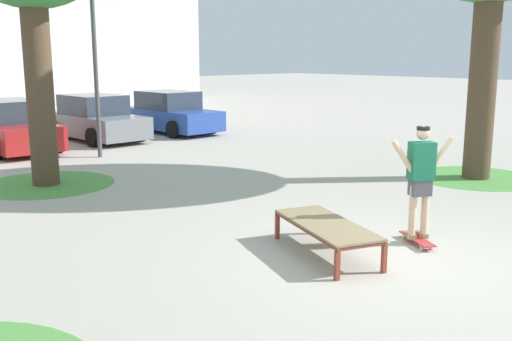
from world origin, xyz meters
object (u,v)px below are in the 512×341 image
Objects in this scene: skater at (421,174)px; car_grey at (95,119)px; car_red at (9,128)px; light_post at (93,16)px; skateboard at (417,239)px; skate_box at (326,226)px; car_blue at (170,114)px.

skater is 0.40× the size of car_grey.
car_red is 4.44m from light_post.
skateboard is at bearing -96.47° from car_grey.
skateboard is 13.49m from car_grey.
skater is at bearing -83.72° from car_red.
skateboard is at bearing -118.72° from skater.
skater reaches higher than car_grey.
car_grey reaches higher than skate_box.
car_grey and car_blue have the same top height.
car_blue is at bearing 3.66° from car_red.
car_grey reaches higher than skateboard.
light_post is at bearing 89.83° from skater.
skateboard is (1.37, -0.61, -0.34)m from skate_box.
skateboard is 13.08m from car_red.
light_post is (-4.44, -3.16, 3.13)m from car_blue.
car_grey is 1.00× the size of car_blue.
skate_box is 1.64m from skater.
light_post reaches higher than car_grey.
car_grey is (1.52, 13.39, 0.61)m from skateboard.
skater is at bearing 61.28° from skateboard.
skateboard is 0.19× the size of car_blue.
car_red is 5.91m from car_blue.
skater is (1.37, -0.61, 0.66)m from skate_box.
skate_box is 0.49× the size of car_red.
light_post is (0.03, 10.20, 2.75)m from skater.
light_post reaches higher than skateboard.
skater is at bearing -24.02° from skate_box.
skater is 10.57m from light_post.
car_grey is at bearing 64.94° from light_post.
car_blue is at bearing 71.52° from skateboard.
skate_box is 0.48× the size of car_blue.
car_red is at bearing 96.27° from skateboard.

